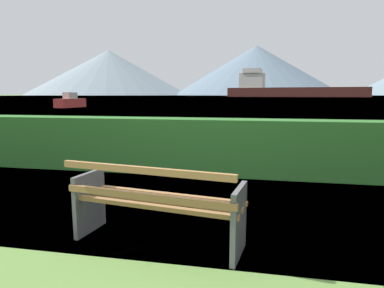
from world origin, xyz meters
TOP-DOWN VIEW (x-y plane):
  - ground_plane at (0.00, 0.00)m, footprint 1400.00×1400.00m
  - water_surface at (0.00, 309.58)m, footprint 620.00×620.00m
  - park_bench at (-0.01, -0.06)m, footprint 1.83×0.83m
  - hedge_row at (0.00, 3.06)m, footprint 13.30×0.63m
  - cargo_ship_large at (17.66, 203.94)m, footprint 81.49×27.16m
  - sailboat_mid at (71.00, 229.47)m, footprint 9.09×6.27m
  - tender_far at (-20.47, 31.94)m, footprint 1.64×4.50m
  - distant_hills at (6.01, 560.17)m, footprint 823.20×309.84m

SIDE VIEW (x-z plane):
  - ground_plane at x=0.00m, z-range 0.00..0.00m
  - water_surface at x=0.00m, z-range 0.00..0.00m
  - park_bench at x=-0.01m, z-range -0.01..0.86m
  - hedge_row at x=0.00m, z-range 0.00..1.06m
  - tender_far at x=-20.47m, z-range -0.23..1.52m
  - sailboat_mid at x=71.00m, z-range -0.29..1.77m
  - cargo_ship_large at x=17.66m, z-range -3.83..13.57m
  - distant_hills at x=6.01m, z-range -1.72..80.88m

